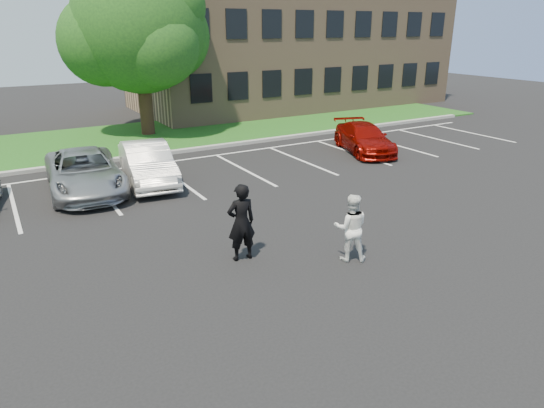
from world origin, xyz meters
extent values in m
plane|color=black|center=(0.00, 0.00, 0.00)|extent=(90.00, 90.00, 0.00)
cube|color=gray|center=(0.00, 12.00, 0.07)|extent=(40.00, 0.30, 0.15)
cube|color=#18510F|center=(0.00, 16.00, 0.04)|extent=(44.00, 8.00, 0.08)
cube|color=silver|center=(-5.60, 8.00, 0.01)|extent=(0.12, 5.20, 0.01)
cube|color=silver|center=(-2.80, 8.00, 0.01)|extent=(0.12, 5.20, 0.01)
cube|color=silver|center=(0.00, 8.00, 0.01)|extent=(0.12, 5.20, 0.01)
cube|color=silver|center=(2.80, 8.00, 0.01)|extent=(0.12, 5.20, 0.01)
cube|color=silver|center=(5.60, 8.00, 0.01)|extent=(0.12, 5.20, 0.01)
cube|color=silver|center=(8.40, 8.00, 0.01)|extent=(0.12, 5.20, 0.01)
cube|color=silver|center=(11.20, 8.00, 0.01)|extent=(0.12, 5.20, 0.01)
cube|color=silver|center=(14.00, 8.00, 0.01)|extent=(0.12, 5.20, 0.01)
cube|color=silver|center=(16.80, 8.00, 0.01)|extent=(0.12, 5.20, 0.01)
cube|color=silver|center=(1.40, 10.70, 0.01)|extent=(34.00, 0.12, 0.01)
cube|color=#896E54|center=(14.00, 22.00, 4.00)|extent=(22.00, 10.00, 8.00)
cube|color=black|center=(4.80, 16.97, 2.20)|extent=(1.30, 0.06, 1.60)
cube|color=black|center=(4.80, 16.97, 5.60)|extent=(1.30, 0.06, 1.60)
cube|color=black|center=(7.10, 16.97, 2.20)|extent=(1.30, 0.06, 1.60)
cube|color=black|center=(7.10, 16.97, 5.60)|extent=(1.30, 0.06, 1.60)
cube|color=black|center=(9.40, 16.97, 2.20)|extent=(1.30, 0.06, 1.60)
cube|color=black|center=(9.40, 16.97, 5.60)|extent=(1.30, 0.06, 1.60)
cube|color=black|center=(11.70, 16.97, 2.20)|extent=(1.30, 0.06, 1.60)
cube|color=black|center=(11.70, 16.97, 5.60)|extent=(1.30, 0.06, 1.60)
cube|color=black|center=(14.00, 16.97, 2.20)|extent=(1.30, 0.06, 1.60)
cube|color=black|center=(14.00, 16.97, 5.60)|extent=(1.30, 0.06, 1.60)
cube|color=black|center=(16.30, 16.97, 2.20)|extent=(1.30, 0.06, 1.60)
cube|color=black|center=(16.30, 16.97, 5.60)|extent=(1.30, 0.06, 1.60)
cube|color=black|center=(18.60, 16.97, 2.20)|extent=(1.30, 0.06, 1.60)
cube|color=black|center=(18.60, 16.97, 5.60)|extent=(1.30, 0.06, 1.60)
cube|color=black|center=(20.90, 16.97, 2.20)|extent=(1.30, 0.06, 1.60)
cube|color=black|center=(20.90, 16.97, 5.60)|extent=(1.30, 0.06, 1.60)
cube|color=black|center=(23.20, 16.97, 2.20)|extent=(1.30, 0.06, 1.60)
cube|color=black|center=(23.20, 16.97, 5.60)|extent=(1.30, 0.06, 1.60)
cylinder|color=black|center=(1.47, 16.52, 1.60)|extent=(0.70, 0.70, 3.20)
sphere|color=#194117|center=(1.47, 16.52, 5.50)|extent=(6.60, 6.60, 6.60)
sphere|color=#194117|center=(3.07, 17.22, 5.00)|extent=(4.60, 4.60, 4.60)
sphere|color=#194117|center=(-0.23, 16.92, 4.80)|extent=(4.40, 4.40, 4.40)
sphere|color=#194117|center=(1.87, 15.02, 4.60)|extent=(4.00, 4.00, 4.00)
sphere|color=#194117|center=(0.87, 18.12, 5.80)|extent=(4.20, 4.20, 4.20)
sphere|color=#194117|center=(2.67, 15.62, 6.40)|extent=(3.80, 3.80, 3.80)
imported|color=black|center=(-0.94, 0.88, 0.99)|extent=(0.75, 0.52, 1.97)
imported|color=white|center=(1.35, -0.50, 0.86)|extent=(1.05, 0.99, 1.71)
imported|color=#A2A5A9|center=(-3.25, 8.36, 0.72)|extent=(2.75, 5.31, 1.43)
imported|color=silver|center=(-1.05, 8.23, 0.74)|extent=(2.11, 4.65, 1.48)
imported|color=#7C0803|center=(8.95, 7.84, 0.64)|extent=(3.11, 4.75, 1.28)
camera|label=1|loc=(-5.85, -8.92, 5.49)|focal=32.00mm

